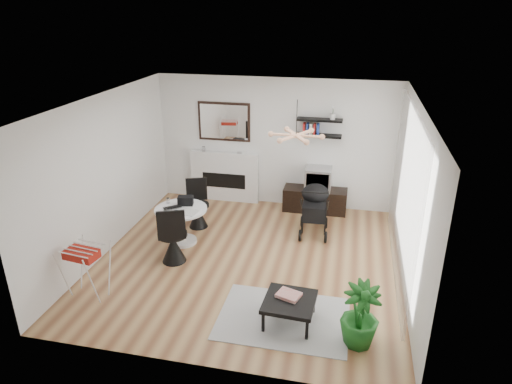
% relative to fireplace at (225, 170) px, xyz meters
% --- Properties ---
extents(floor, '(5.00, 5.00, 0.00)m').
position_rel_fireplace_xyz_m(floor, '(1.10, -2.42, -0.69)').
color(floor, brown).
rests_on(floor, ground).
extents(ceiling, '(5.00, 5.00, 0.00)m').
position_rel_fireplace_xyz_m(ceiling, '(1.10, -2.42, 2.01)').
color(ceiling, white).
rests_on(ceiling, wall_back).
extents(wall_back, '(5.00, 0.00, 5.00)m').
position_rel_fireplace_xyz_m(wall_back, '(1.10, 0.08, 0.66)').
color(wall_back, white).
rests_on(wall_back, floor).
extents(wall_left, '(0.00, 5.00, 5.00)m').
position_rel_fireplace_xyz_m(wall_left, '(-1.40, -2.42, 0.66)').
color(wall_left, white).
rests_on(wall_left, floor).
extents(wall_right, '(0.00, 5.00, 5.00)m').
position_rel_fireplace_xyz_m(wall_right, '(3.60, -2.42, 0.66)').
color(wall_right, white).
rests_on(wall_right, floor).
extents(sheer_curtain, '(0.04, 3.60, 2.60)m').
position_rel_fireplace_xyz_m(sheer_curtain, '(3.50, -2.22, 0.66)').
color(sheer_curtain, white).
rests_on(sheer_curtain, wall_right).
extents(fireplace, '(1.50, 0.17, 2.16)m').
position_rel_fireplace_xyz_m(fireplace, '(0.00, 0.00, 0.00)').
color(fireplace, white).
rests_on(fireplace, floor).
extents(shelf_lower, '(0.90, 0.25, 0.04)m').
position_rel_fireplace_xyz_m(shelf_lower, '(1.99, -0.05, 0.91)').
color(shelf_lower, black).
rests_on(shelf_lower, wall_back).
extents(shelf_upper, '(0.90, 0.25, 0.04)m').
position_rel_fireplace_xyz_m(shelf_upper, '(1.99, -0.05, 1.23)').
color(shelf_upper, black).
rests_on(shelf_upper, wall_back).
extents(pendant_lamp, '(0.90, 0.90, 0.10)m').
position_rel_fireplace_xyz_m(pendant_lamp, '(1.80, -2.12, 1.46)').
color(pendant_lamp, tan).
rests_on(pendant_lamp, ceiling).
extents(tv_console, '(1.30, 0.46, 0.49)m').
position_rel_fireplace_xyz_m(tv_console, '(1.99, -0.16, -0.44)').
color(tv_console, black).
rests_on(tv_console, floor).
extents(crt_tv, '(0.53, 0.46, 0.46)m').
position_rel_fireplace_xyz_m(crt_tv, '(2.04, -0.16, 0.03)').
color(crt_tv, '#AFAFB1').
rests_on(crt_tv, tv_console).
extents(dining_table, '(0.93, 0.93, 0.68)m').
position_rel_fireplace_xyz_m(dining_table, '(-0.22, -2.06, -0.24)').
color(dining_table, white).
rests_on(dining_table, floor).
extents(laptop, '(0.38, 0.36, 0.03)m').
position_rel_fireplace_xyz_m(laptop, '(-0.34, -2.13, 0.01)').
color(laptop, black).
rests_on(laptop, dining_table).
extents(black_bag, '(0.30, 0.21, 0.16)m').
position_rel_fireplace_xyz_m(black_bag, '(-0.19, -1.89, 0.08)').
color(black_bag, black).
rests_on(black_bag, dining_table).
extents(newspaper, '(0.38, 0.33, 0.01)m').
position_rel_fireplace_xyz_m(newspaper, '(-0.04, -2.19, 0.00)').
color(newspaper, silver).
rests_on(newspaper, dining_table).
extents(drinking_glass, '(0.06, 0.06, 0.10)m').
position_rel_fireplace_xyz_m(drinking_glass, '(-0.53, -1.89, 0.04)').
color(drinking_glass, white).
rests_on(drinking_glass, dining_table).
extents(chair_far, '(0.49, 0.50, 0.94)m').
position_rel_fireplace_xyz_m(chair_far, '(-0.16, -1.38, -0.39)').
color(chair_far, black).
rests_on(chair_far, floor).
extents(chair_near, '(0.55, 0.56, 1.03)m').
position_rel_fireplace_xyz_m(chair_near, '(-0.12, -2.73, -0.36)').
color(chair_near, black).
rests_on(chair_near, floor).
extents(drying_rack, '(0.61, 0.58, 0.82)m').
position_rel_fireplace_xyz_m(drying_rack, '(-0.99, -3.90, -0.26)').
color(drying_rack, white).
rests_on(drying_rack, floor).
extents(stroller, '(0.57, 0.88, 1.04)m').
position_rel_fireplace_xyz_m(stroller, '(2.07, -1.16, -0.24)').
color(stroller, black).
rests_on(stroller, floor).
extents(rug, '(1.78, 1.29, 0.01)m').
position_rel_fireplace_xyz_m(rug, '(1.92, -3.83, -0.68)').
color(rug, '#949494').
rests_on(rug, floor).
extents(coffee_table, '(0.71, 0.71, 0.35)m').
position_rel_fireplace_xyz_m(coffee_table, '(2.01, -3.88, -0.36)').
color(coffee_table, black).
rests_on(coffee_table, rug).
extents(magazines, '(0.37, 0.33, 0.04)m').
position_rel_fireplace_xyz_m(magazines, '(1.99, -3.81, -0.30)').
color(magazines, '#C23B30').
rests_on(magazines, coffee_table).
extents(potted_plant, '(0.59, 0.59, 0.87)m').
position_rel_fireplace_xyz_m(potted_plant, '(2.93, -4.12, -0.25)').
color(potted_plant, '#1A5D1C').
rests_on(potted_plant, floor).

